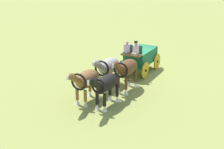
{
  "coord_description": "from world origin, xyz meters",
  "views": [
    {
      "loc": [
        21.97,
        7.63,
        8.07
      ],
      "look_at": [
        4.48,
        -0.25,
        1.2
      ],
      "focal_mm": 53.91,
      "sensor_mm": 36.0,
      "label": 1
    }
  ],
  "objects_px": {
    "draft_horse_rear_near": "(126,69)",
    "draft_horse_rear_off": "(108,67)",
    "draft_horse_lead_off": "(86,80)",
    "draft_horse_lead_near": "(106,84)",
    "show_wagon": "(140,57)"
  },
  "relations": [
    {
      "from": "draft_horse_lead_near",
      "to": "draft_horse_lead_off",
      "type": "distance_m",
      "value": 1.3
    },
    {
      "from": "draft_horse_rear_near",
      "to": "draft_horse_lead_near",
      "type": "distance_m",
      "value": 2.62
    },
    {
      "from": "draft_horse_lead_near",
      "to": "draft_horse_lead_off",
      "type": "bearing_deg",
      "value": -94.54
    },
    {
      "from": "show_wagon",
      "to": "draft_horse_rear_near",
      "type": "bearing_deg",
      "value": 6.67
    },
    {
      "from": "draft_horse_rear_near",
      "to": "draft_horse_rear_off",
      "type": "height_order",
      "value": "draft_horse_rear_near"
    },
    {
      "from": "draft_horse_rear_off",
      "to": "draft_horse_lead_near",
      "type": "bearing_deg",
      "value": 22.76
    },
    {
      "from": "draft_horse_lead_near",
      "to": "show_wagon",
      "type": "bearing_deg",
      "value": -177.62
    },
    {
      "from": "show_wagon",
      "to": "draft_horse_rear_near",
      "type": "height_order",
      "value": "show_wagon"
    },
    {
      "from": "draft_horse_lead_off",
      "to": "draft_horse_lead_near",
      "type": "bearing_deg",
      "value": 85.46
    },
    {
      "from": "show_wagon",
      "to": "draft_horse_rear_off",
      "type": "height_order",
      "value": "show_wagon"
    },
    {
      "from": "show_wagon",
      "to": "draft_horse_rear_near",
      "type": "distance_m",
      "value": 3.65
    },
    {
      "from": "show_wagon",
      "to": "draft_horse_rear_off",
      "type": "relative_size",
      "value": 1.87
    },
    {
      "from": "draft_horse_lead_near",
      "to": "draft_horse_rear_off",
      "type": "bearing_deg",
      "value": -157.24
    },
    {
      "from": "draft_horse_rear_near",
      "to": "draft_horse_rear_off",
      "type": "distance_m",
      "value": 1.3
    },
    {
      "from": "draft_horse_lead_near",
      "to": "draft_horse_lead_off",
      "type": "relative_size",
      "value": 1.05
    }
  ]
}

